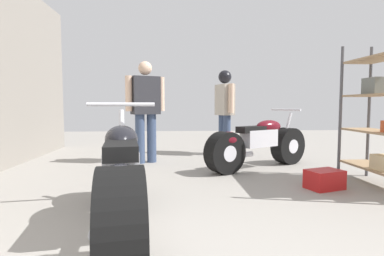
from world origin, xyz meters
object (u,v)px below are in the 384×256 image
mechanic_in_blue (146,106)px  red_toolbox (324,179)px  mechanic_with_helmet (225,104)px  motorcycle_maroon_cruiser (122,181)px  motorcycle_black_naked (257,144)px

mechanic_in_blue → red_toolbox: mechanic_in_blue is taller
mechanic_in_blue → mechanic_with_helmet: 1.68m
motorcycle_maroon_cruiser → mechanic_in_blue: bearing=91.1°
motorcycle_black_naked → mechanic_with_helmet: (-0.27, 1.39, 0.62)m
motorcycle_black_naked → red_toolbox: size_ratio=4.52×
motorcycle_maroon_cruiser → mechanic_in_blue: 3.02m
motorcycle_maroon_cruiser → mechanic_with_helmet: (1.43, 3.74, 0.58)m
mechanic_in_blue → red_toolbox: 3.01m
red_toolbox → mechanic_with_helmet: bearing=106.0°
motorcycle_maroon_cruiser → mechanic_in_blue: (-0.06, 2.97, 0.56)m
motorcycle_black_naked → motorcycle_maroon_cruiser: bearing=-126.0°
motorcycle_maroon_cruiser → red_toolbox: 2.48m
motorcycle_black_naked → red_toolbox: bearing=-68.6°
motorcycle_maroon_cruiser → mechanic_with_helmet: bearing=69.0°
motorcycle_black_naked → red_toolbox: (0.47, -1.21, -0.27)m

